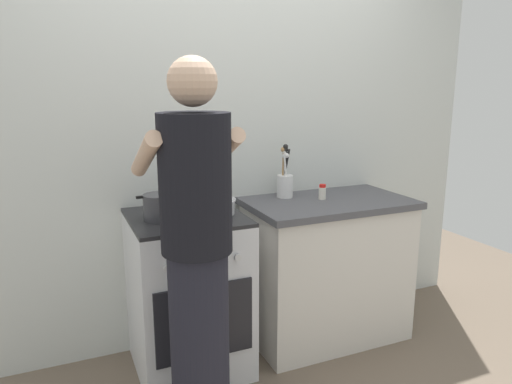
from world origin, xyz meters
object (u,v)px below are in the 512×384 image
Objects in this scene: pot at (160,207)px; person at (197,259)px; stove_range at (188,293)px; spice_bottle at (322,192)px; mixing_bowl at (211,205)px; utensil_crock at (285,181)px.

person is at bearing -86.20° from pot.
stove_range is 0.54m from pot.
spice_bottle is 1.14m from person.
person reaches higher than stove_range.
stove_range is 3.31× the size of mixing_bowl.
pot reaches higher than mixing_bowl.
spice_bottle is (0.87, 0.03, 0.50)m from stove_range.
mixing_bowl is 0.58m from utensil_crock.
stove_range is 1.00m from spice_bottle.
mixing_bowl is 0.16× the size of person.
pot is (-0.14, -0.03, 0.52)m from stove_range.
pot is at bearing -166.38° from utensil_crock.
spice_bottle is at bearing 3.35° from mixing_bowl.
stove_range is 2.70× the size of utensil_crock.
person is (-0.79, -0.73, -0.14)m from utensil_crock.
utensil_crock is 0.24m from spice_bottle.
pot is 0.55m from person.
spice_bottle is at bearing 31.25° from person.
person is (-0.97, -0.59, -0.09)m from spice_bottle.
mixing_bowl is (0.14, -0.01, 0.50)m from stove_range.
pot is 0.73× the size of utensil_crock.
mixing_bowl is at bearing 2.92° from pot.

